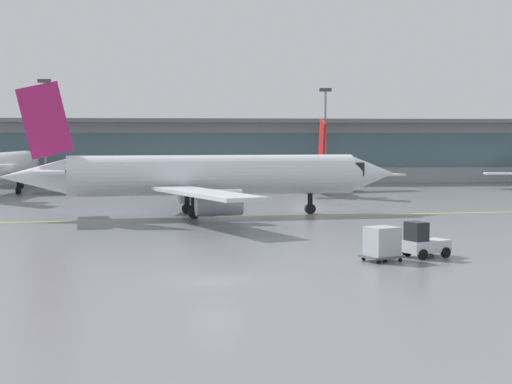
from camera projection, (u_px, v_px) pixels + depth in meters
The scene contains 10 objects.
ground_plane at pixel (217, 281), 39.26m from camera, with size 400.00×400.00×0.00m, color slate.
taxiway_centreline_stripe at pixel (215, 218), 69.22m from camera, with size 110.00×0.36×0.01m, color yellow.
terminal_concourse at pixel (188, 150), 122.56m from camera, with size 191.70×11.00×9.60m.
gate_airplane_1 at pixel (3, 166), 99.74m from camera, with size 30.68×33.05×10.94m.
gate_airplane_2 at pixel (307, 170), 103.52m from camera, with size 25.36×27.19×9.03m.
taxiing_regional_jet at pixel (208, 176), 70.87m from camera, with size 35.24×32.59×11.67m.
baggage_tug at pixel (423, 242), 46.76m from camera, with size 2.94×2.38×2.10m.
cargo_dolly_lead at pixel (382, 243), 45.32m from camera, with size 2.55×2.29×1.94m.
apron_light_mast_1 at pixel (45, 128), 110.76m from camera, with size 1.80×0.36×14.85m.
apron_light_mast_2 at pixel (325, 132), 118.14m from camera, with size 1.80×0.36×14.05m.
Camera 1 is at (-2.00, -38.87, 7.03)m, focal length 56.56 mm.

